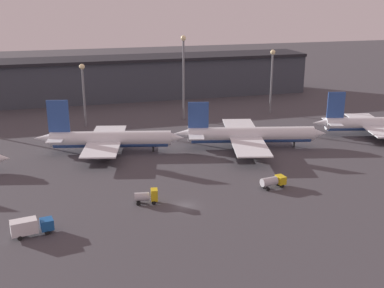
# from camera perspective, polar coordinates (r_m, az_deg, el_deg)

# --- Properties ---
(ground) EXTENTS (600.00, 600.00, 0.00)m
(ground) POSITION_cam_1_polar(r_m,az_deg,el_deg) (101.53, -0.82, -7.35)
(ground) COLOR #423F44
(terminal_building) EXTENTS (161.27, 20.09, 17.18)m
(terminal_building) POSITION_cam_1_polar(r_m,az_deg,el_deg) (202.93, -8.77, 7.72)
(terminal_building) COLOR #3D424C
(terminal_building) RESTS_ON ground
(airplane_1) EXTENTS (41.30, 30.92, 14.96)m
(airplane_1) POSITION_cam_1_polar(r_m,az_deg,el_deg) (135.26, -9.79, 0.55)
(airplane_1) COLOR white
(airplane_1) RESTS_ON ground
(airplane_2) EXTENTS (44.03, 38.28, 13.45)m
(airplane_2) POSITION_cam_1_polar(r_m,az_deg,el_deg) (138.49, 6.79, 1.07)
(airplane_2) COLOR white
(airplane_2) RESTS_ON ground
(airplane_3) EXTENTS (40.48, 28.96, 13.66)m
(airplane_3) POSITION_cam_1_polar(r_m,az_deg,el_deg) (160.89, 21.03, 2.25)
(airplane_3) COLOR white
(airplane_3) RESTS_ON ground
(service_vehicle_1) EXTENTS (6.17, 3.30, 2.70)m
(service_vehicle_1) POSITION_cam_1_polar(r_m,az_deg,el_deg) (111.37, 9.58, -4.39)
(service_vehicle_1) COLOR gold
(service_vehicle_1) RESTS_ON ground
(service_vehicle_3) EXTENTS (7.81, 3.66, 3.35)m
(service_vehicle_3) POSITION_cam_1_polar(r_m,az_deg,el_deg) (94.01, -18.62, -9.23)
(service_vehicle_3) COLOR #195199
(service_vehicle_3) RESTS_ON ground
(service_vehicle_4) EXTENTS (5.09, 2.63, 3.16)m
(service_vehicle_4) POSITION_cam_1_polar(r_m,az_deg,el_deg) (102.45, -5.37, -6.19)
(service_vehicle_4) COLOR gold
(service_vehicle_4) RESTS_ON ground
(lamp_post_1) EXTENTS (1.80, 1.80, 20.71)m
(lamp_post_1) POSITION_cam_1_polar(r_m,az_deg,el_deg) (161.42, -12.76, 6.72)
(lamp_post_1) COLOR slate
(lamp_post_1) RESTS_ON ground
(lamp_post_2) EXTENTS (1.80, 1.80, 28.92)m
(lamp_post_2) POSITION_cam_1_polar(r_m,az_deg,el_deg) (165.63, -1.01, 9.01)
(lamp_post_2) COLOR slate
(lamp_post_2) RESTS_ON ground
(lamp_post_3) EXTENTS (1.80, 1.80, 23.20)m
(lamp_post_3) POSITION_cam_1_polar(r_m,az_deg,el_deg) (177.09, 9.45, 8.31)
(lamp_post_3) COLOR slate
(lamp_post_3) RESTS_ON ground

